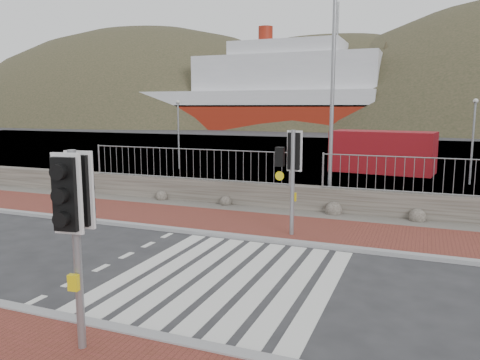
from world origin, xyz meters
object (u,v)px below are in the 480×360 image
at_px(traffic_signal_far, 291,160).
at_px(shipping_container, 382,152).
at_px(ferry, 251,97).
at_px(traffic_signal_near, 75,209).
at_px(streetlight, 336,82).

height_order(traffic_signal_far, shipping_container, traffic_signal_far).
xyz_separation_m(ferry, traffic_signal_near, (23.82, -71.61, -3.11)).
bearing_deg(traffic_signal_near, ferry, 100.63).
height_order(ferry, traffic_signal_far, ferry).
relative_size(traffic_signal_far, shipping_container, 0.55).
bearing_deg(traffic_signal_near, shipping_container, 75.98).
bearing_deg(streetlight, traffic_signal_near, -82.05).
relative_size(traffic_signal_near, traffic_signal_far, 1.01).
bearing_deg(traffic_signal_far, shipping_container, -93.14).
height_order(traffic_signal_far, streetlight, streetlight).
xyz_separation_m(ferry, traffic_signal_far, (25.04, -64.20, -3.12)).
distance_m(traffic_signal_far, streetlight, 4.98).
height_order(traffic_signal_near, shipping_container, traffic_signal_near).
relative_size(ferry, traffic_signal_near, 16.02).
relative_size(ferry, streetlight, 6.11).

